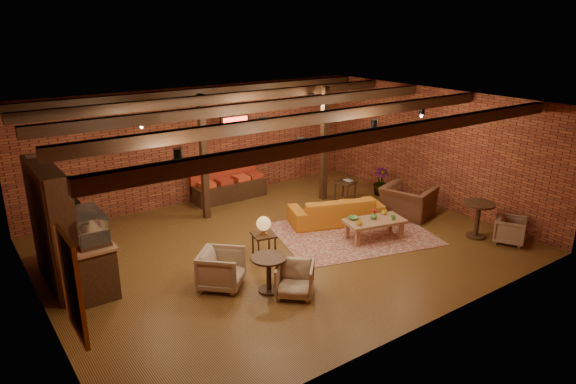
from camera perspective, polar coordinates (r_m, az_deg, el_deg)
floor at (r=11.76m, az=-0.61°, el=-6.02°), size 10.00×10.00×0.00m
ceiling at (r=10.82m, az=-0.66°, el=9.57°), size 10.00×8.00×0.02m
wall_back at (r=14.54m, az=-9.67°, el=5.24°), size 10.00×0.02×3.20m
wall_front at (r=8.41m, az=15.13°, el=-5.19°), size 10.00×0.02×3.20m
wall_left at (r=9.46m, az=-26.48°, el=-3.88°), size 0.02×8.00×3.20m
wall_right at (r=14.52m, az=15.88°, el=4.77°), size 0.02×8.00×3.20m
ceiling_beams at (r=10.84m, az=-0.66°, el=8.95°), size 9.80×6.40×0.22m
ceiling_pipe at (r=12.21m, az=-4.98°, el=8.88°), size 9.60×0.12×0.12m
post_left at (r=13.06m, az=-9.34°, el=3.74°), size 0.16×0.16×3.20m
post_right at (r=14.36m, az=4.04°, el=5.29°), size 0.16×0.16×3.20m
service_counter at (r=10.80m, az=-22.11°, el=-5.15°), size 0.80×2.50×1.60m
plant_counter at (r=10.85m, az=-22.12°, el=-2.65°), size 0.35×0.39×0.30m
shelving_hutch at (r=10.68m, az=-24.57°, el=-3.43°), size 0.52×2.00×2.40m
chalkboard_menu at (r=7.38m, az=-22.82°, el=-9.58°), size 0.08×0.96×1.46m
banquette at (r=14.71m, az=-6.57°, el=1.09°), size 2.10×0.70×1.00m
service_sign at (r=13.87m, az=-5.95°, el=7.93°), size 0.86×0.06×0.30m
ceiling_spotlights at (r=10.88m, az=-0.66°, el=7.81°), size 6.40×4.40×0.28m
rug at (r=12.50m, az=7.22°, el=-4.58°), size 4.13×3.54×0.01m
sofa at (r=13.00m, az=5.33°, el=-2.00°), size 2.50×1.64×0.68m
coffee_table at (r=12.13m, az=9.52°, el=-3.31°), size 1.52×1.00×0.73m
side_table_lamp at (r=10.88m, az=-2.73°, el=-3.89°), size 0.55×0.55×0.97m
round_table_left at (r=9.72m, az=-2.15°, el=-8.45°), size 0.68×0.68×0.71m
armchair_a at (r=9.98m, az=-7.40°, el=-8.31°), size 1.08×1.08×0.81m
armchair_b at (r=9.65m, az=0.76°, el=-9.52°), size 0.94×0.93×0.70m
armchair_right at (r=13.68m, az=13.22°, el=-0.49°), size 1.12×1.41×1.08m
side_table_book at (r=14.56m, az=6.40°, el=1.03°), size 0.63×0.63×0.59m
round_table_right at (r=12.80m, az=20.36°, el=-2.35°), size 0.73×0.73×0.86m
armchair_far at (r=12.88m, az=23.46°, el=-3.78°), size 0.86×0.84×0.67m
plant_tall at (r=15.01m, az=10.45°, el=4.05°), size 1.72×1.72×2.41m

